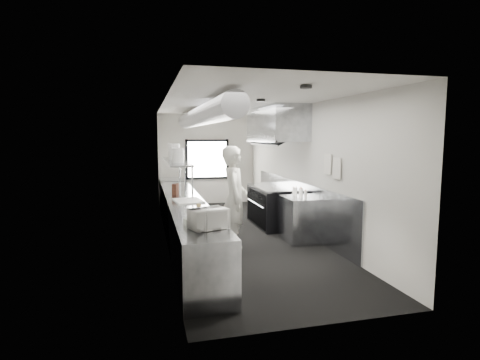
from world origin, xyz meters
TOP-DOWN VIEW (x-y plane):
  - floor at (0.00, 0.00)m, footprint 3.00×8.00m
  - ceiling at (0.00, 0.00)m, footprint 3.00×8.00m
  - wall_back at (0.00, 4.00)m, footprint 3.00×0.02m
  - wall_front at (0.00, -4.00)m, footprint 3.00×0.02m
  - wall_left at (-1.50, 0.00)m, footprint 0.02×8.00m
  - wall_right at (1.50, 0.00)m, footprint 0.02×8.00m
  - wall_cladding at (1.48, 0.30)m, footprint 0.03×5.50m
  - hvac_duct at (-0.70, 0.40)m, footprint 0.40×6.40m
  - service_window at (0.00, 3.96)m, footprint 1.36×0.05m
  - exhaust_hood at (1.10, 0.70)m, footprint 0.81×2.20m
  - prep_counter at (-1.15, -0.50)m, footprint 0.70×6.00m
  - pass_shelf at (-1.19, 1.00)m, footprint 0.45×3.00m
  - range at (1.04, 0.70)m, footprint 0.88×1.60m
  - bottle_station at (1.15, -0.70)m, footprint 0.65×0.80m
  - far_work_table at (-1.15, 3.20)m, footprint 0.70×1.20m
  - notice_sheet_a at (1.47, -1.20)m, footprint 0.02×0.28m
  - notice_sheet_b at (1.47, -1.55)m, footprint 0.02×0.28m
  - line_cook at (-0.31, -1.05)m, footprint 0.61×0.80m
  - microwave at (-1.08, -2.82)m, footprint 0.53×0.47m
  - deli_tub_a at (-1.33, -2.49)m, footprint 0.16×0.16m
  - deli_tub_b at (-1.31, -2.56)m, footprint 0.16×0.16m
  - newspaper at (-0.99, -2.00)m, footprint 0.44×0.50m
  - small_plate at (-1.03, -1.47)m, footprint 0.23×0.23m
  - pastry at (-1.03, -1.47)m, footprint 0.09×0.09m
  - cutting_board at (-1.11, -0.63)m, footprint 0.57×0.71m
  - knife_block at (-1.28, 0.31)m, footprint 0.16×0.23m
  - plate_stack_a at (-1.21, 0.29)m, footprint 0.29×0.29m
  - plate_stack_b at (-1.20, 0.60)m, footprint 0.25×0.25m
  - plate_stack_c at (-1.21, 1.32)m, footprint 0.30×0.30m
  - plate_stack_d at (-1.20, 1.72)m, footprint 0.31×0.31m
  - squeeze_bottle_a at (1.12, -0.99)m, footprint 0.08×0.08m
  - squeeze_bottle_b at (1.11, -0.81)m, footprint 0.08×0.08m
  - squeeze_bottle_c at (1.14, -0.70)m, footprint 0.08×0.08m
  - squeeze_bottle_d at (1.12, -0.51)m, footprint 0.07×0.07m
  - squeeze_bottle_e at (1.11, -0.42)m, footprint 0.06×0.06m

SIDE VIEW (x-z plane):
  - floor at x=0.00m, z-range -0.01..0.01m
  - prep_counter at x=-1.15m, z-range 0.00..0.90m
  - bottle_station at x=1.15m, z-range 0.00..0.90m
  - far_work_table at x=-1.15m, z-range 0.00..0.90m
  - range at x=1.04m, z-range 0.00..0.94m
  - wall_cladding at x=1.48m, z-range 0.00..1.10m
  - newspaper at x=-0.99m, z-range 0.90..0.91m
  - small_plate at x=-1.03m, z-range 0.90..0.92m
  - cutting_board at x=-1.11m, z-range 0.90..0.92m
  - deli_tub_a at x=-1.33m, z-range 0.90..0.99m
  - deli_tub_b at x=-1.31m, z-range 0.90..0.99m
  - pastry at x=-1.03m, z-range 0.92..1.01m
  - line_cook at x=-0.31m, z-range 0.00..1.95m
  - squeeze_bottle_e at x=1.11m, z-range 0.90..1.06m
  - squeeze_bottle_d at x=1.12m, z-range 0.90..1.07m
  - squeeze_bottle_a at x=1.12m, z-range 0.90..1.07m
  - squeeze_bottle_c at x=1.14m, z-range 0.90..1.09m
  - squeeze_bottle_b at x=1.11m, z-range 0.90..1.09m
  - knife_block at x=-1.28m, z-range 0.90..1.12m
  - microwave at x=-1.08m, z-range 0.90..1.17m
  - service_window at x=0.00m, z-range 0.77..2.02m
  - wall_back at x=0.00m, z-range 0.00..2.80m
  - wall_front at x=0.00m, z-range 0.00..2.80m
  - wall_left at x=-1.50m, z-range 0.00..2.80m
  - wall_right at x=1.50m, z-range 0.00..2.80m
  - pass_shelf at x=-1.19m, z-range 1.20..1.88m
  - notice_sheet_b at x=1.47m, z-range 1.36..1.74m
  - notice_sheet_a at x=1.47m, z-range 1.41..1.79m
  - plate_stack_b at x=-1.20m, z-range 1.57..1.87m
  - plate_stack_a at x=-1.21m, z-range 1.57..1.87m
  - plate_stack_d at x=-1.20m, z-range 1.57..1.94m
  - plate_stack_c at x=-1.21m, z-range 1.57..1.95m
  - exhaust_hood at x=1.10m, z-range 1.95..2.83m
  - hvac_duct at x=-0.70m, z-range 2.35..2.75m
  - ceiling at x=0.00m, z-range 2.79..2.80m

